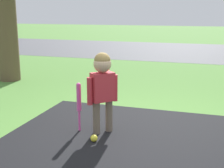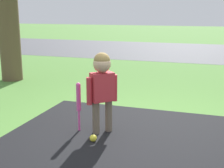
{
  "view_description": "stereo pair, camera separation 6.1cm",
  "coord_description": "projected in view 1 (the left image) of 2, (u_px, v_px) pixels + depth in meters",
  "views": [
    {
      "loc": [
        0.78,
        -3.84,
        1.58
      ],
      "look_at": [
        -0.52,
        0.22,
        0.57
      ],
      "focal_mm": 50.0,
      "sensor_mm": 36.0,
      "label": 1
    },
    {
      "loc": [
        0.83,
        -3.82,
        1.58
      ],
      "look_at": [
        -0.52,
        0.22,
        0.57
      ],
      "focal_mm": 50.0,
      "sensor_mm": 36.0,
      "label": 2
    }
  ],
  "objects": [
    {
      "name": "ground_plane",
      "position": [
        144.0,
        132.0,
        4.15
      ],
      "size": [
        60.0,
        60.0,
        0.0
      ],
      "primitive_type": "plane",
      "color": "#518438"
    },
    {
      "name": "street_strip",
      "position": [
        190.0,
        51.0,
        12.37
      ],
      "size": [
        40.0,
        6.0,
        0.01
      ],
      "color": "#4C4C51",
      "rests_on": "ground"
    },
    {
      "name": "child",
      "position": [
        103.0,
        82.0,
        3.98
      ],
      "size": [
        0.32,
        0.34,
        1.07
      ],
      "rotation": [
        0.0,
        0.0,
        0.81
      ],
      "color": "#6B5B4C",
      "rests_on": "ground"
    },
    {
      "name": "baseball_bat",
      "position": [
        79.0,
        100.0,
        4.09
      ],
      "size": [
        0.06,
        0.06,
        0.66
      ],
      "color": "#E54CA5",
      "rests_on": "ground"
    },
    {
      "name": "sports_ball",
      "position": [
        94.0,
        138.0,
        3.83
      ],
      "size": [
        0.09,
        0.09,
        0.09
      ],
      "color": "yellow",
      "rests_on": "ground"
    }
  ]
}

